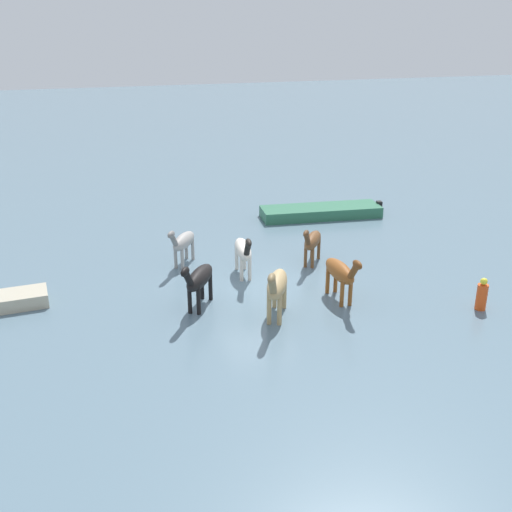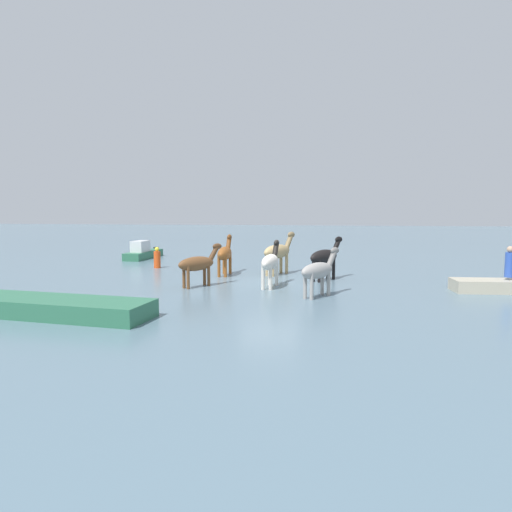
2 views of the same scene
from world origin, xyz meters
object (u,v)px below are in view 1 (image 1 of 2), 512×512
(horse_lead, at_px, (199,279))
(horse_rear_stallion, at_px, (277,286))
(horse_mid_herd, at_px, (341,272))
(buoy_channel_marker, at_px, (482,295))
(horse_chestnut_trailing, at_px, (312,241))
(horse_dun_straggler, at_px, (183,242))
(horse_dark_mare, at_px, (243,250))
(boat_tender_starboard, at_px, (321,213))

(horse_lead, height_order, horse_rear_stallion, horse_rear_stallion)
(horse_lead, xyz_separation_m, horse_mid_herd, (-0.88, -4.76, -0.00))
(horse_lead, distance_m, buoy_channel_marker, 9.48)
(horse_chestnut_trailing, bearing_deg, horse_rear_stallion, 0.60)
(horse_rear_stallion, relative_size, horse_mid_herd, 1.03)
(horse_rear_stallion, height_order, buoy_channel_marker, horse_rear_stallion)
(horse_chestnut_trailing, distance_m, horse_rear_stallion, 4.91)
(horse_lead, relative_size, buoy_channel_marker, 1.99)
(horse_chestnut_trailing, height_order, horse_dun_straggler, horse_dun_straggler)
(horse_mid_herd, bearing_deg, horse_dark_mare, -140.92)
(horse_chestnut_trailing, distance_m, horse_dun_straggler, 5.09)
(horse_dark_mare, distance_m, boat_tender_starboard, 8.26)
(buoy_channel_marker, bearing_deg, horse_mid_herd, 64.04)
(horse_rear_stallion, bearing_deg, horse_dark_mare, -151.84)
(horse_mid_herd, bearing_deg, buoy_channel_marker, 62.93)
(horse_dark_mare, bearing_deg, horse_lead, -38.70)
(horse_dun_straggler, bearing_deg, horse_rear_stallion, 54.85)
(horse_rear_stallion, distance_m, horse_dun_straggler, 5.76)
(horse_chestnut_trailing, distance_m, horse_lead, 5.71)
(horse_lead, bearing_deg, horse_dark_mare, 168.01)
(horse_chestnut_trailing, bearing_deg, horse_dark_mare, -46.62)
(horse_chestnut_trailing, height_order, buoy_channel_marker, horse_chestnut_trailing)
(horse_mid_herd, xyz_separation_m, boat_tender_starboard, (8.97, -3.12, -0.86))
(horse_rear_stallion, xyz_separation_m, horse_dun_straggler, (5.39, 2.03, -0.16))
(horse_chestnut_trailing, relative_size, horse_mid_herd, 0.81)
(horse_chestnut_trailing, xyz_separation_m, buoy_channel_marker, (-5.48, -3.88, -0.44))
(horse_mid_herd, height_order, buoy_channel_marker, horse_mid_herd)
(boat_tender_starboard, bearing_deg, buoy_channel_marker, 101.93)
(boat_tender_starboard, xyz_separation_m, buoy_channel_marker, (-11.04, -1.11, 0.32))
(horse_mid_herd, relative_size, horse_dun_straggler, 1.20)
(horse_chestnut_trailing, bearing_deg, horse_mid_herd, 30.45)
(horse_dark_mare, distance_m, horse_dun_straggler, 2.64)
(horse_dark_mare, bearing_deg, buoy_channel_marker, 59.38)
(horse_mid_herd, bearing_deg, horse_chestnut_trailing, 173.01)
(horse_rear_stallion, xyz_separation_m, buoy_channel_marker, (-1.50, -6.74, -0.61))
(boat_tender_starboard, bearing_deg, horse_dark_mare, 52.21)
(horse_lead, relative_size, horse_dun_straggler, 1.11)
(buoy_channel_marker, bearing_deg, horse_lead, 71.87)
(horse_chestnut_trailing, relative_size, horse_dark_mare, 0.82)
(horse_rear_stallion, height_order, boat_tender_starboard, horse_rear_stallion)
(horse_rear_stallion, height_order, horse_dark_mare, horse_rear_stallion)
(horse_dark_mare, height_order, horse_mid_herd, horse_mid_herd)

